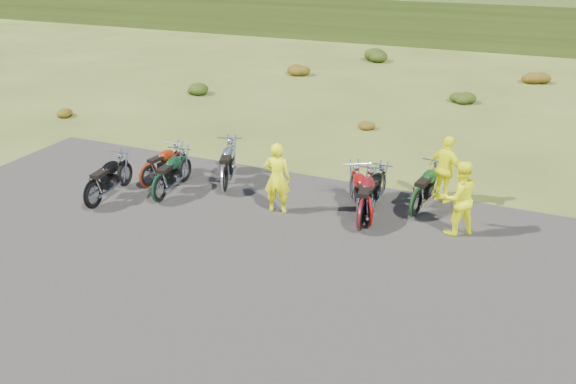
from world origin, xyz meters
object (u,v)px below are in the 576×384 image
at_px(motorcycle_0, 96,209).
at_px(motorcycle_3, 225,193).
at_px(motorcycle_7, 414,217).
at_px(person_middle, 277,179).

xyz_separation_m(motorcycle_0, motorcycle_3, (2.71, 2.26, 0.00)).
bearing_deg(motorcycle_3, motorcycle_7, -103.49).
height_order(motorcycle_3, motorcycle_7, motorcycle_3).
bearing_deg(motorcycle_7, motorcycle_0, 119.44).
distance_m(motorcycle_7, person_middle, 3.72).
height_order(motorcycle_0, motorcycle_7, same).
bearing_deg(motorcycle_7, motorcycle_3, 106.20).
relative_size(motorcycle_7, person_middle, 1.18).
relative_size(motorcycle_0, motorcycle_3, 0.97).
relative_size(motorcycle_0, motorcycle_7, 1.00).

